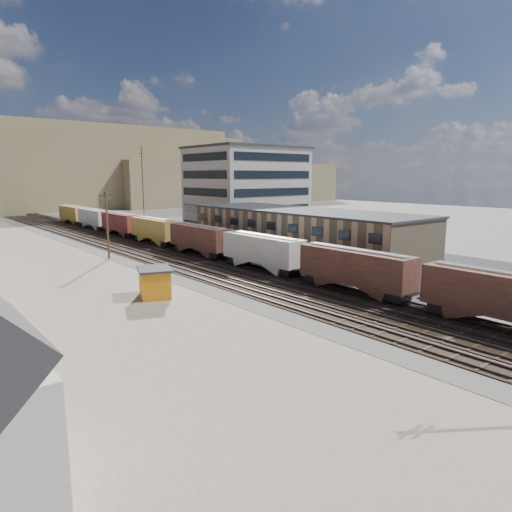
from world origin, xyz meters
TOP-DOWN VIEW (x-y plane):
  - ground at (0.00, 0.00)m, footprint 300.00×300.00m
  - ballast_bed at (0.00, 50.00)m, footprint 18.00×200.00m
  - dirt_yard at (-20.00, 40.00)m, footprint 24.00×180.00m
  - asphalt_lot at (22.00, 35.00)m, footprint 26.00×120.00m
  - rail_tracks at (-0.55, 50.00)m, footprint 11.40×200.00m
  - freight_train at (3.80, 43.62)m, footprint 3.00×119.74m
  - warehouse at (14.98, 25.00)m, footprint 12.40×40.40m
  - office_tower at (27.95, 54.95)m, footprint 22.60×18.60m
  - utility_pole_north at (-8.50, 42.00)m, footprint 2.20×0.32m
  - radio_mast at (6.00, 60.00)m, footprint 1.20×0.16m
  - maintenance_shed at (-13.32, 17.55)m, footprint 4.44×5.00m
  - parked_car_silver at (26.84, 12.79)m, footprint 5.43×3.81m
  - parked_car_blue at (25.90, 56.18)m, footprint 6.20×5.71m
  - parked_car_far at (28.67, 58.81)m, footprint 2.80×4.49m

SIDE VIEW (x-z plane):
  - ground at x=0.00m, z-range 0.00..0.00m
  - dirt_yard at x=-20.00m, z-range 0.00..0.03m
  - asphalt_lot at x=22.00m, z-range 0.00..0.04m
  - ballast_bed at x=0.00m, z-range 0.00..0.06m
  - rail_tracks at x=-0.55m, z-range -0.01..0.23m
  - parked_car_far at x=28.67m, z-range 0.00..1.42m
  - parked_car_silver at x=26.84m, z-range 0.00..1.46m
  - parked_car_blue at x=25.90m, z-range 0.00..1.61m
  - maintenance_shed at x=-13.32m, z-range 0.04..3.08m
  - freight_train at x=3.80m, z-range 0.56..5.02m
  - warehouse at x=14.98m, z-range 0.03..7.28m
  - utility_pole_north at x=-8.50m, z-range 0.30..10.30m
  - radio_mast at x=6.00m, z-range 0.12..18.12m
  - office_tower at x=27.95m, z-range 0.04..18.49m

